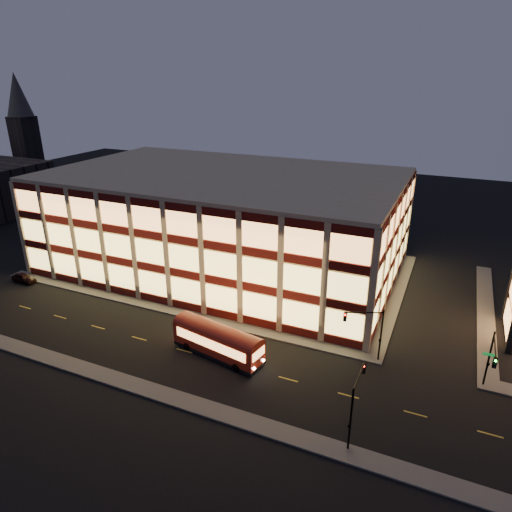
% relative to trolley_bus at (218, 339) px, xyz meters
% --- Properties ---
extents(ground, '(200.00, 200.00, 0.00)m').
position_rel_trolley_bus_xyz_m(ground, '(-7.74, 5.18, -1.95)').
color(ground, black).
rests_on(ground, ground).
extents(sidewalk_office_south, '(54.00, 2.00, 0.15)m').
position_rel_trolley_bus_xyz_m(sidewalk_office_south, '(-10.74, 6.18, -1.88)').
color(sidewalk_office_south, '#514F4C').
rests_on(sidewalk_office_south, ground).
extents(sidewalk_office_east, '(2.00, 30.00, 0.15)m').
position_rel_trolley_bus_xyz_m(sidewalk_office_east, '(15.26, 22.18, -1.88)').
color(sidewalk_office_east, '#514F4C').
rests_on(sidewalk_office_east, ground).
extents(sidewalk_tower_west, '(2.00, 30.00, 0.15)m').
position_rel_trolley_bus_xyz_m(sidewalk_tower_west, '(26.26, 22.18, -1.88)').
color(sidewalk_tower_west, '#514F4C').
rests_on(sidewalk_tower_west, ground).
extents(sidewalk_near, '(100.00, 2.00, 0.15)m').
position_rel_trolley_bus_xyz_m(sidewalk_near, '(-7.74, -7.82, -1.88)').
color(sidewalk_near, '#514F4C').
rests_on(sidewalk_near, ground).
extents(office_building, '(50.45, 30.45, 14.50)m').
position_rel_trolley_bus_xyz_m(office_building, '(-10.66, 22.09, 5.30)').
color(office_building, tan).
rests_on(office_building, ground).
extents(church_tower, '(5.00, 5.00, 18.00)m').
position_rel_trolley_bus_xyz_m(church_tower, '(-77.74, 45.18, 7.05)').
color(church_tower, '#2D2621').
rests_on(church_tower, ground).
extents(church_spire, '(6.00, 6.00, 10.00)m').
position_rel_trolley_bus_xyz_m(church_spire, '(-77.74, 45.18, 21.05)').
color(church_spire, '#4C473F').
rests_on(church_spire, church_tower).
extents(traffic_signal_far, '(3.79, 1.87, 6.00)m').
position_rel_trolley_bus_xyz_m(traffic_signal_far, '(14.47, 5.42, 2.16)').
color(traffic_signal_far, black).
rests_on(traffic_signal_far, ground).
extents(traffic_signal_right, '(1.20, 4.37, 6.00)m').
position_rel_trolley_bus_xyz_m(traffic_signal_right, '(25.76, 4.56, 2.15)').
color(traffic_signal_right, black).
rests_on(traffic_signal_right, ground).
extents(traffic_signal_near, '(0.32, 4.45, 6.00)m').
position_rel_trolley_bus_xyz_m(traffic_signal_near, '(15.76, -5.85, 2.18)').
color(traffic_signal_near, black).
rests_on(traffic_signal_near, ground).
extents(trolley_bus, '(10.70, 4.47, 3.52)m').
position_rel_trolley_bus_xyz_m(trolley_bus, '(0.00, 0.00, 0.00)').
color(trolley_bus, '#961708').
rests_on(trolley_bus, ground).
extents(parked_car_0, '(3.92, 1.72, 1.31)m').
position_rel_trolley_bus_xyz_m(parked_car_0, '(-34.13, 4.61, -1.30)').
color(parked_car_0, black).
rests_on(parked_car_0, ground).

